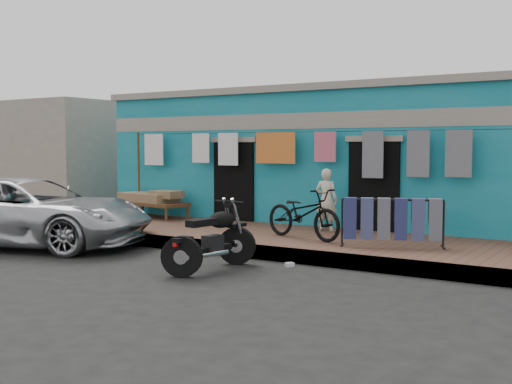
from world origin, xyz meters
name	(u,v)px	position (x,y,z in m)	size (l,w,h in m)	color
ground	(188,271)	(0.00, 0.00, 0.00)	(80.00, 80.00, 0.00)	black
sidewalk	(283,240)	(0.00, 3.00, 0.12)	(28.00, 3.00, 0.25)	brown
curb	(243,250)	(0.00, 1.55, 0.12)	(28.00, 0.10, 0.25)	gray
building	(364,159)	(0.00, 6.99, 1.69)	(12.20, 5.20, 3.36)	#117489
neighbor_left	(64,155)	(-11.00, 7.00, 1.70)	(6.00, 5.00, 3.40)	#9E9384
clothesline	(297,155)	(-0.39, 4.25, 1.81)	(10.06, 0.06, 2.10)	brown
car	(28,211)	(-4.30, 0.32, 0.71)	(2.28, 5.02, 1.42)	#B8B9BD
seated_person	(326,200)	(0.49, 3.92, 0.90)	(0.46, 0.31, 1.29)	beige
bicycle	(303,208)	(0.63, 2.66, 0.84)	(0.64, 1.81, 1.17)	black
motorcycle	(211,237)	(0.25, 0.25, 0.55)	(0.72, 1.73, 1.09)	black
charpoy	(154,204)	(-4.20, 3.91, 0.57)	(2.02, 1.16, 0.64)	brown
jeans_rack	(392,222)	(2.38, 2.66, 0.69)	(1.82, 1.03, 0.87)	black
litter_a	(235,260)	(0.18, 1.04, 0.04)	(0.18, 0.14, 0.08)	silver
litter_b	(290,265)	(1.17, 1.20, 0.03)	(0.14, 0.10, 0.07)	silver
litter_c	(235,259)	(0.11, 1.14, 0.04)	(0.20, 0.16, 0.08)	silver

